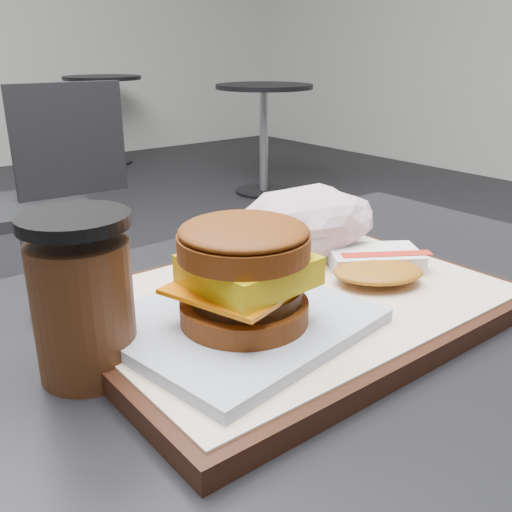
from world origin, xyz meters
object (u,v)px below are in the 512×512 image
(customer_table, at_px, (337,491))
(neighbor_chair, at_px, (41,192))
(hash_brown, at_px, (376,264))
(crumpled_wrapper, at_px, (309,220))
(breakfast_sandwich, at_px, (242,285))
(coffee_cup, at_px, (83,302))
(serving_tray, at_px, (291,304))

(customer_table, xyz_separation_m, neighbor_chair, (0.29, 1.73, -0.07))
(neighbor_chair, bearing_deg, hash_brown, -97.43)
(hash_brown, bearing_deg, crumpled_wrapper, 92.01)
(customer_table, relative_size, hash_brown, 5.91)
(breakfast_sandwich, relative_size, coffee_cup, 1.71)
(crumpled_wrapper, bearing_deg, breakfast_sandwich, -148.56)
(hash_brown, bearing_deg, coffee_cup, 172.55)
(crumpled_wrapper, xyz_separation_m, neighbor_chair, (0.22, 1.60, -0.31))
(coffee_cup, bearing_deg, neighbor_chair, 73.17)
(breakfast_sandwich, bearing_deg, neighbor_chair, 76.99)
(crumpled_wrapper, distance_m, coffee_cup, 0.28)
(hash_brown, distance_m, neighbor_chair, 1.73)
(customer_table, relative_size, coffee_cup, 6.45)
(crumpled_wrapper, bearing_deg, serving_tray, -140.97)
(neighbor_chair, bearing_deg, crumpled_wrapper, -97.96)
(serving_tray, bearing_deg, hash_brown, -9.82)
(serving_tray, xyz_separation_m, hash_brown, (0.10, -0.02, 0.02))
(breakfast_sandwich, height_order, neighbor_chair, breakfast_sandwich)
(customer_table, bearing_deg, neighbor_chair, 80.38)
(customer_table, height_order, neighbor_chair, neighbor_chair)
(customer_table, relative_size, breakfast_sandwich, 3.76)
(coffee_cup, bearing_deg, customer_table, -17.92)
(breakfast_sandwich, bearing_deg, coffee_cup, 155.67)
(crumpled_wrapper, height_order, coffee_cup, coffee_cup)
(serving_tray, bearing_deg, breakfast_sandwich, -159.68)
(serving_tray, relative_size, hash_brown, 2.81)
(hash_brown, height_order, neighbor_chair, neighbor_chair)
(customer_table, distance_m, neighbor_chair, 1.75)
(breakfast_sandwich, bearing_deg, serving_tray, 20.32)
(serving_tray, bearing_deg, customer_table, -62.39)
(customer_table, bearing_deg, breakfast_sandwich, 169.37)
(customer_table, height_order, hash_brown, hash_brown)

